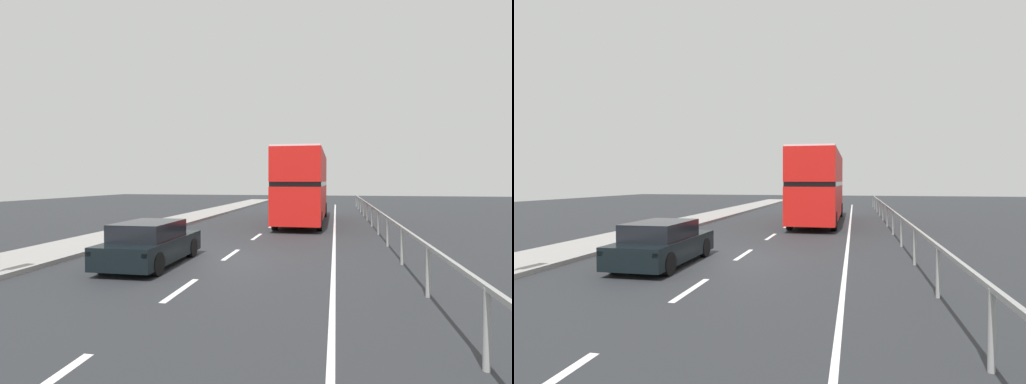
{
  "view_description": "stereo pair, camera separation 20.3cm",
  "coord_description": "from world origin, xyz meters",
  "views": [
    {
      "loc": [
        3.56,
        -12.58,
        2.55
      ],
      "look_at": [
        0.1,
        4.81,
        2.07
      ],
      "focal_mm": 28.19,
      "sensor_mm": 36.0,
      "label": 1
    },
    {
      "loc": [
        3.76,
        -12.54,
        2.55
      ],
      "look_at": [
        0.1,
        4.81,
        2.07
      ],
      "focal_mm": 28.19,
      "sensor_mm": 36.0,
      "label": 2
    }
  ],
  "objects": [
    {
      "name": "lane_paint_markings",
      "position": [
        2.19,
        8.53,
        0.0
      ],
      "size": [
        3.64,
        46.0,
        0.01
      ],
      "color": "silver",
      "rests_on": "ground"
    },
    {
      "name": "near_sidewalk_kerb",
      "position": [
        -6.2,
        0.0,
        0.07
      ],
      "size": [
        2.66,
        80.0,
        0.14
      ],
      "primitive_type": "cube",
      "color": "gray",
      "rests_on": "ground"
    },
    {
      "name": "ground_plane",
      "position": [
        0.0,
        0.0,
        -0.05
      ],
      "size": [
        74.91,
        120.0,
        0.1
      ],
      "primitive_type": "cube",
      "color": "#282A2E"
    },
    {
      "name": "bridge_side_railing",
      "position": [
        5.56,
        9.0,
        0.94
      ],
      "size": [
        0.1,
        42.0,
        1.16
      ],
      "color": "gray",
      "rests_on": "ground"
    },
    {
      "name": "double_decker_bus_red",
      "position": [
        1.61,
        12.27,
        2.33
      ],
      "size": [
        2.63,
        11.37,
        4.34
      ],
      "rotation": [
        0.0,
        0.0,
        -0.0
      ],
      "color": "red",
      "rests_on": "ground"
    },
    {
      "name": "hatchback_car_near",
      "position": [
        -1.97,
        -1.25,
        0.64
      ],
      "size": [
        1.83,
        4.17,
        1.33
      ],
      "rotation": [
        0.0,
        0.0,
        0.01
      ],
      "color": "black",
      "rests_on": "ground"
    }
  ]
}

